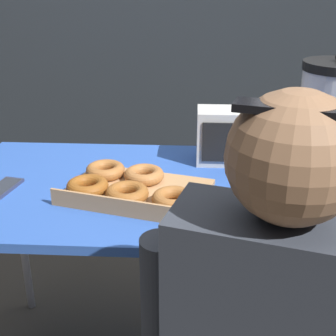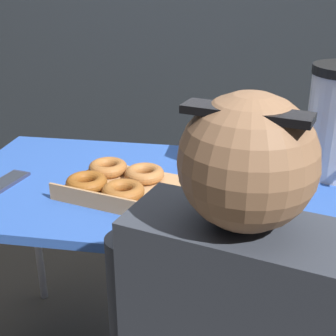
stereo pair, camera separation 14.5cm
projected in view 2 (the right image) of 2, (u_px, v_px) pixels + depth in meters
folding_table at (180, 200)px, 1.49m from camera, size 1.43×0.73×0.77m
donut_box at (129, 186)px, 1.42m from camera, size 0.48×0.38×0.05m
cell_phone at (7, 181)px, 1.49m from camera, size 0.10×0.17×0.01m
space_heater at (231, 138)px, 1.60m from camera, size 0.19×0.14×0.19m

